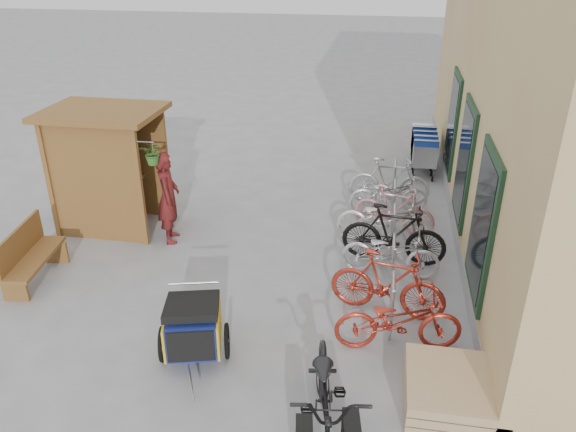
% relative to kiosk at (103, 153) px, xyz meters
% --- Properties ---
extents(ground, '(80.00, 80.00, 0.00)m').
position_rel_kiosk_xyz_m(ground, '(3.28, -2.47, -1.55)').
color(ground, '#949497').
extents(kiosk, '(2.49, 1.65, 2.40)m').
position_rel_kiosk_xyz_m(kiosk, '(0.00, 0.00, 0.00)').
color(kiosk, brown).
rests_on(kiosk, ground).
extents(bike_rack, '(0.05, 5.35, 0.86)m').
position_rel_kiosk_xyz_m(bike_rack, '(5.58, -0.07, -1.04)').
color(bike_rack, '#A5A8AD').
rests_on(bike_rack, ground).
extents(pallet_stack, '(1.00, 1.20, 0.40)m').
position_rel_kiosk_xyz_m(pallet_stack, '(6.28, -3.87, -1.34)').
color(pallet_stack, tan).
rests_on(pallet_stack, ground).
extents(bench, '(0.66, 1.57, 0.96)m').
position_rel_kiosk_xyz_m(bench, '(-0.40, -2.16, -1.06)').
color(bench, brown).
rests_on(bench, ground).
extents(shopping_carts, '(0.60, 2.01, 1.07)m').
position_rel_kiosk_xyz_m(shopping_carts, '(6.28, 4.41, -0.93)').
color(shopping_carts, silver).
rests_on(shopping_carts, ground).
extents(child_trailer, '(1.04, 1.63, 0.94)m').
position_rel_kiosk_xyz_m(child_trailer, '(2.93, -3.55, -1.03)').
color(child_trailer, navy).
rests_on(child_trailer, ground).
extents(cargo_bike, '(1.14, 2.38, 1.20)m').
position_rel_kiosk_xyz_m(cargo_bike, '(4.88, -4.76, -0.96)').
color(cargo_bike, black).
rests_on(cargo_bike, ground).
extents(person_kiosk, '(0.58, 0.74, 1.78)m').
position_rel_kiosk_xyz_m(person_kiosk, '(1.39, -0.36, -0.66)').
color(person_kiosk, maroon).
rests_on(person_kiosk, ground).
extents(bike_0, '(1.85, 0.90, 0.93)m').
position_rel_kiosk_xyz_m(bike_0, '(5.67, -2.88, -1.09)').
color(bike_0, maroon).
rests_on(bike_0, ground).
extents(bike_1, '(1.83, 0.83, 1.06)m').
position_rel_kiosk_xyz_m(bike_1, '(5.51, -2.06, -1.02)').
color(bike_1, maroon).
rests_on(bike_1, ground).
extents(bike_2, '(1.70, 0.70, 0.87)m').
position_rel_kiosk_xyz_m(bike_2, '(5.54, -0.92, -1.12)').
color(bike_2, '#B1B1B6').
rests_on(bike_2, ground).
extents(bike_3, '(1.88, 0.70, 1.11)m').
position_rel_kiosk_xyz_m(bike_3, '(5.59, -0.46, -1.00)').
color(bike_3, black).
rests_on(bike_3, ground).
extents(bike_4, '(1.85, 0.74, 0.96)m').
position_rel_kiosk_xyz_m(bike_4, '(5.42, 0.24, -1.07)').
color(bike_4, silver).
rests_on(bike_4, ground).
extents(bike_5, '(1.69, 0.85, 0.97)m').
position_rel_kiosk_xyz_m(bike_5, '(5.58, 0.70, -1.06)').
color(bike_5, pink).
rests_on(bike_5, ground).
extents(bike_6, '(1.73, 0.86, 0.87)m').
position_rel_kiosk_xyz_m(bike_6, '(5.47, 1.58, -1.12)').
color(bike_6, '#B1B1B6').
rests_on(bike_6, ground).
extents(bike_7, '(1.75, 0.50, 1.05)m').
position_rel_kiosk_xyz_m(bike_7, '(5.47, 2.07, -1.03)').
color(bike_7, '#B1B1B6').
rests_on(bike_7, ground).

